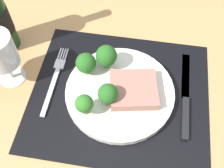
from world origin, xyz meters
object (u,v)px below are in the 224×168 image
plate (120,92)px  knife (186,100)px  fork (55,79)px  steak (134,90)px  wine_glass (0,53)px

plate → knife: bearing=2.1°
plate → fork: (-15.62, 1.42, -0.55)cm
steak → wine_glass: wine_glass is taller
plate → wine_glass: 26.97cm
plate → wine_glass: wine_glass is taller
knife → plate: bearing=-178.4°
fork → wine_glass: size_ratio=1.42×
plate → steak: (3.01, -0.10, 1.89)cm
plate → steak: steak is taller
knife → wine_glass: size_ratio=1.70×
fork → knife: size_ratio=0.83×
plate → steak: size_ratio=2.40×
plate → knife: size_ratio=1.06×
steak → knife: bearing=3.1°
fork → wine_glass: wine_glass is taller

